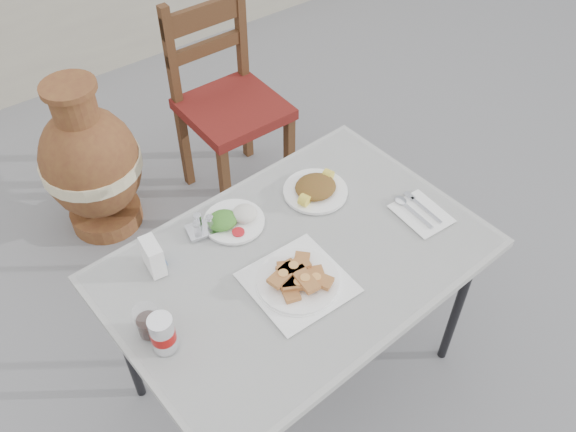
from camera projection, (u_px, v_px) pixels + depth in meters
ground at (267, 380)px, 2.37m from camera, size 80.00×80.00×0.00m
cafe_table at (297, 267)px, 1.92m from camera, size 1.21×0.86×0.70m
pide_plate at (298, 277)px, 1.80m from camera, size 0.28×0.28×0.06m
salad_rice_plate at (233, 219)px, 1.97m from camera, size 0.20×0.20×0.05m
salad_chopped_plate at (316, 189)px, 2.07m from camera, size 0.22×0.22×0.05m
soda_can at (163, 334)px, 1.62m from camera, size 0.07×0.07×0.12m
cola_glass at (148, 323)px, 1.67m from camera, size 0.07×0.07×0.10m
napkin_holder at (153, 256)px, 1.82m from camera, size 0.06×0.09×0.11m
condiment_caddy at (202, 227)px, 1.94m from camera, size 0.11×0.09×0.07m
cutlery_napkin at (418, 211)px, 2.02m from camera, size 0.15×0.20×0.01m
chair at (228, 102)px, 2.80m from camera, size 0.43×0.43×0.97m
terracotta_urn at (91, 164)px, 2.71m from camera, size 0.45×0.45×0.78m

